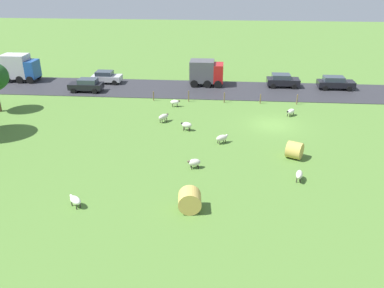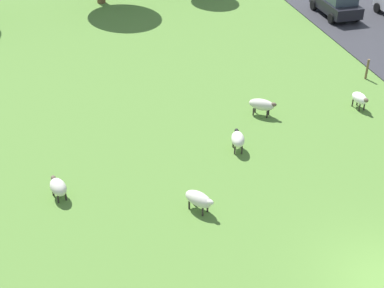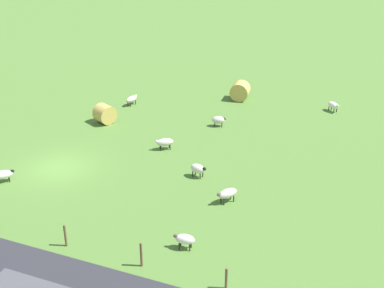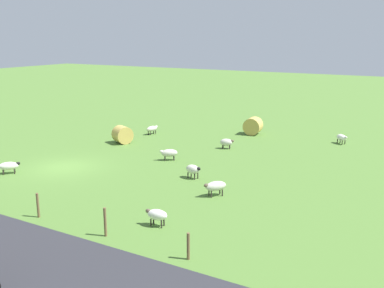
# 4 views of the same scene
# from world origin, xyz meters

# --- Properties ---
(ground_plane) EXTENTS (160.00, 160.00, 0.00)m
(ground_plane) POSITION_xyz_m (0.00, 0.00, 0.00)
(ground_plane) COLOR #517A33
(road_strip) EXTENTS (8.00, 80.00, 0.06)m
(road_strip) POSITION_xyz_m (11.21, 0.00, 0.03)
(road_strip) COLOR #2D2D33
(road_strip) RESTS_ON ground_plane
(sheep_0) EXTENTS (1.27, 0.70, 0.74)m
(sheep_0) POSITION_xyz_m (-10.94, -0.67, 0.51)
(sheep_0) COLOR beige
(sheep_0) RESTS_ON ground_plane
(sheep_1) EXTENTS (1.09, 1.21, 0.78)m
(sheep_1) POSITION_xyz_m (-4.81, 4.98, 0.51)
(sheep_1) COLOR beige
(sheep_1) RESTS_ON ground_plane
(sheep_2) EXTENTS (1.27, 1.13, 0.82)m
(sheep_2) POSITION_xyz_m (-0.17, 10.85, 0.55)
(sheep_2) COLOR beige
(sheep_2) RESTS_ON ground_plane
(sheep_3) EXTENTS (0.81, 1.11, 0.77)m
(sheep_3) POSITION_xyz_m (-9.63, 7.03, 0.49)
(sheep_3) COLOR beige
(sheep_3) RESTS_ON ground_plane
(sheep_4) EXTENTS (1.03, 1.11, 0.75)m
(sheep_4) POSITION_xyz_m (-15.54, 14.26, 0.50)
(sheep_4) COLOR white
(sheep_4) RESTS_ON ground_plane
(sheep_5) EXTENTS (0.71, 1.10, 0.83)m
(sheep_5) POSITION_xyz_m (-2.19, 8.34, 0.56)
(sheep_5) COLOR silver
(sheep_5) RESTS_ON ground_plane
(sheep_6) EXTENTS (1.21, 1.17, 0.75)m
(sheep_6) POSITION_xyz_m (2.63, -2.01, 0.49)
(sheep_6) COLOR white
(sheep_6) RESTS_ON ground_plane
(sheep_7) EXTENTS (0.62, 1.09, 0.79)m
(sheep_7) POSITION_xyz_m (4.52, 10.28, 0.53)
(sheep_7) COLOR white
(sheep_7) RESTS_ON ground_plane
(hay_bale_0) EXTENTS (1.74, 1.65, 1.37)m
(hay_bale_0) POSITION_xyz_m (-7.18, -0.90, 0.69)
(hay_bale_0) COLOR tan
(hay_bale_0) RESTS_ON ground_plane
(hay_bale_1) EXTENTS (1.43, 1.59, 1.47)m
(hay_bale_1) POSITION_xyz_m (-15.29, 6.88, 0.74)
(hay_bale_1) COLOR tan
(hay_bale_1) RESTS_ON ground_plane
(fence_post_0) EXTENTS (0.12, 0.12, 1.17)m
(fence_post_0) POSITION_xyz_m (6.46, -3.27, 0.59)
(fence_post_0) COLOR brown
(fence_post_0) RESTS_ON ground_plane
(fence_post_1) EXTENTS (0.12, 0.12, 1.09)m
(fence_post_1) POSITION_xyz_m (6.46, 0.81, 0.54)
(fence_post_1) COLOR brown
(fence_post_1) RESTS_ON ground_plane
(fence_post_2) EXTENTS (0.12, 0.12, 1.19)m
(fence_post_2) POSITION_xyz_m (6.46, 4.88, 0.60)
(fence_post_2) COLOR brown
(fence_post_2) RESTS_ON ground_plane
(fence_post_3) EXTENTS (0.12, 0.12, 1.29)m
(fence_post_3) POSITION_xyz_m (6.46, 8.95, 0.64)
(fence_post_3) COLOR brown
(fence_post_3) RESTS_ON ground_plane
(fence_post_4) EXTENTS (0.12, 0.12, 1.09)m
(fence_post_4) POSITION_xyz_m (6.46, 13.02, 0.54)
(fence_post_4) COLOR brown
(fence_post_4) RESTS_ON ground_plane
(truck_0) EXTENTS (2.73, 4.44, 3.53)m
(truck_0) POSITION_xyz_m (13.18, 32.17, 1.91)
(truck_0) COLOR #1E4C99
(truck_0) RESTS_ON road_strip
(truck_1) EXTENTS (2.87, 4.24, 3.19)m
(truck_1) POSITION_xyz_m (13.26, 7.30, 1.77)
(truck_1) COLOR #B21919
(truck_1) RESTS_ON road_strip
(car_0) EXTENTS (2.07, 4.48, 1.59)m
(car_0) POSITION_xyz_m (12.82, -8.94, 0.89)
(car_0) COLOR black
(car_0) RESTS_ON road_strip
(car_1) EXTENTS (2.13, 3.81, 1.58)m
(car_1) POSITION_xyz_m (13.11, 20.48, 0.88)
(car_1) COLOR #B7B7BC
(car_1) RESTS_ON road_strip
(car_2) EXTENTS (2.05, 4.06, 1.59)m
(car_2) POSITION_xyz_m (9.16, 21.82, 0.88)
(car_2) COLOR black
(car_2) RESTS_ON road_strip
(car_3) EXTENTS (2.20, 4.08, 1.64)m
(car_3) POSITION_xyz_m (13.25, -2.47, 0.91)
(car_3) COLOR black
(car_3) RESTS_ON road_strip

